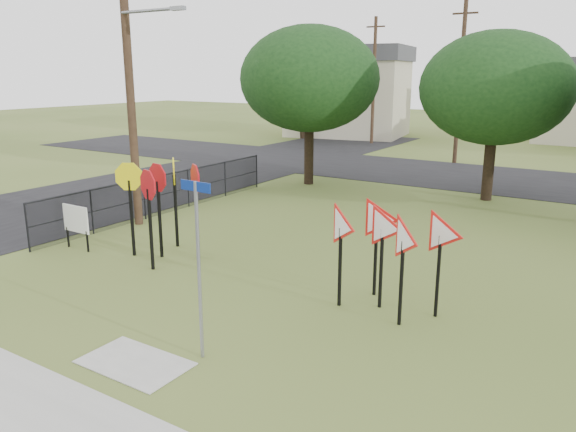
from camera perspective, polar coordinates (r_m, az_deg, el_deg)
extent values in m
plane|color=#485C22|center=(12.49, -7.05, -10.12)|extent=(140.00, 140.00, 0.00)
cube|color=#9E9D95|center=(10.04, -23.26, -17.79)|extent=(30.00, 1.60, 0.02)
cube|color=black|center=(27.39, -13.16, 3.18)|extent=(8.00, 50.00, 0.02)
cube|color=black|center=(30.06, 18.01, 3.83)|extent=(60.00, 8.00, 0.02)
cube|color=#9E9D95|center=(10.96, -15.30, -14.20)|extent=(2.00, 1.20, 0.02)
cylinder|color=gray|center=(10.26, -9.02, -5.70)|extent=(0.07, 0.07, 3.34)
cube|color=navy|center=(9.83, -9.38, 2.99)|extent=(0.69, 0.05, 0.18)
cube|color=black|center=(16.30, -12.89, -0.37)|extent=(0.07, 0.07, 2.21)
cube|color=black|center=(15.94, -9.24, -0.53)|extent=(0.07, 0.07, 2.21)
cube|color=black|center=(15.33, -13.78, -1.37)|extent=(0.07, 0.07, 2.21)
cube|color=black|center=(16.64, -15.58, -0.25)|extent=(0.07, 0.07, 2.21)
cube|color=black|center=(17.21, -11.32, 0.49)|extent=(0.07, 0.07, 2.21)
cube|color=black|center=(12.68, 5.30, -5.22)|extent=(0.06, 0.06, 1.84)
cube|color=black|center=(12.71, 9.43, -5.32)|extent=(0.06, 0.06, 1.84)
cube|color=black|center=(11.92, 11.42, -6.75)|extent=(0.06, 0.06, 1.84)
cube|color=black|center=(13.39, 8.87, -4.26)|extent=(0.06, 0.06, 1.84)
cube|color=black|center=(12.50, 14.99, -5.97)|extent=(0.06, 0.06, 1.84)
cube|color=black|center=(18.28, -21.44, -1.99)|extent=(0.05, 0.05, 0.63)
cube|color=black|center=(17.58, -19.70, -2.47)|extent=(0.05, 0.05, 0.63)
cube|color=silver|center=(17.77, -20.76, -0.27)|extent=(1.08, 0.04, 0.81)
cylinder|color=#402C1D|center=(19.71, -15.84, 13.41)|extent=(0.28, 0.28, 10.00)
cylinder|color=gray|center=(18.85, -13.93, 19.60)|extent=(2.40, 0.10, 0.10)
cube|color=gray|center=(18.02, -11.12, 20.00)|extent=(0.50, 0.18, 0.12)
cylinder|color=#402C1D|center=(34.00, 17.08, 12.68)|extent=(0.24, 0.24, 9.00)
cube|color=#402C1D|center=(34.14, 17.57, 19.05)|extent=(1.40, 0.10, 0.10)
cylinder|color=#402C1D|center=(42.40, 8.70, 13.35)|extent=(0.24, 0.24, 9.00)
cube|color=#402C1D|center=(42.51, 8.90, 18.48)|extent=(1.40, 0.10, 0.10)
cylinder|color=black|center=(18.09, -24.99, -1.09)|extent=(0.05, 0.05, 1.50)
cylinder|color=black|center=(19.36, -19.31, 0.41)|extent=(0.05, 0.05, 1.50)
cylinder|color=black|center=(20.81, -14.37, 1.71)|extent=(0.05, 0.05, 1.50)
cylinder|color=black|center=(22.40, -10.10, 2.82)|extent=(0.05, 0.05, 1.50)
cylinder|color=black|center=(24.10, -6.40, 3.77)|extent=(0.05, 0.05, 1.50)
cylinder|color=black|center=(25.90, -3.20, 4.57)|extent=(0.05, 0.05, 1.50)
cube|color=black|center=(21.45, -12.25, 4.14)|extent=(0.03, 11.50, 0.03)
cube|color=black|center=(21.59, -12.15, 2.28)|extent=(0.03, 11.50, 0.03)
cube|color=black|center=(21.59, -12.15, 2.28)|extent=(0.01, 11.50, 1.50)
cube|color=beige|center=(47.78, 6.17, 11.73)|extent=(10.08, 8.46, 6.00)
cube|color=#3F3F43|center=(47.75, 6.29, 16.05)|extent=(10.58, 8.88, 1.20)
cylinder|color=black|center=(26.60, 2.13, 6.07)|extent=(0.44, 0.44, 2.62)
ellipsoid|color=black|center=(26.32, 2.20, 13.75)|extent=(6.40, 6.40, 4.80)
cylinder|color=black|center=(24.60, 19.68, 4.35)|extent=(0.44, 0.44, 2.45)
ellipsoid|color=black|center=(24.29, 20.35, 12.09)|extent=(6.00, 6.00, 4.50)
cylinder|color=black|center=(45.34, 1.52, 9.64)|extent=(0.44, 0.44, 2.80)
ellipsoid|color=black|center=(45.19, 1.55, 14.42)|extent=(6.80, 6.80, 5.10)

